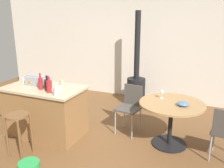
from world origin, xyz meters
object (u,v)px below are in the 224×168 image
wooden_stool (18,126)px  dining_table (171,113)px  toolbox (39,80)px  wine_glass (162,92)px  bottle_0 (49,86)px  bottle_4 (47,85)px  wood_stove (136,84)px  cup_2 (58,88)px  cup_1 (25,80)px  bottle_3 (41,83)px  bottle_2 (56,91)px  kitchen_island (45,111)px  serving_bowl (183,104)px  folding_chair_far (130,105)px  bottle_1 (49,84)px  cup_0 (62,83)px

wooden_stool → dining_table: size_ratio=0.65×
toolbox → wine_glass: bearing=14.4°
bottle_0 → bottle_4: bottle_0 is taller
bottle_0 → wood_stove: bearing=71.3°
wood_stove → cup_2: 2.29m
cup_1 → wine_glass: size_ratio=0.85×
wood_stove → wooden_stool: bearing=-108.9°
bottle_3 → bottle_4: bearing=-3.6°
bottle_2 → kitchen_island: bearing=148.7°
wooden_stool → serving_bowl: (2.24, 1.15, 0.29)m
bottle_0 → cup_1: bottle_0 is taller
kitchen_island → wood_stove: 2.33m
folding_chair_far → bottle_4: 1.51m
folding_chair_far → cup_2: cup_2 is taller
bottle_1 → serving_bowl: (2.22, 0.38, -0.17)m
bottle_0 → cup_1: 0.85m
wooden_stool → cup_0: (0.17, 0.93, 0.45)m
dining_table → cup_0: bearing=-171.4°
kitchen_island → dining_table: (2.15, 0.48, 0.13)m
folding_chair_far → wine_glass: wine_glass is taller
cup_0 → cup_2: bearing=-66.6°
kitchen_island → cup_2: 0.62m
folding_chair_far → bottle_2: size_ratio=4.70×
bottle_4 → dining_table: bearing=17.2°
cup_2 → serving_bowl: cup_2 is taller
bottle_0 → cup_0: bearing=93.9°
bottle_3 → cup_2: (0.32, 0.05, -0.06)m
dining_table → wine_glass: 0.37m
toolbox → bottle_1: size_ratio=2.53×
toolbox → wood_stove: bearing=58.5°
wood_stove → wine_glass: (0.90, -1.45, 0.32)m
bottle_1 → wine_glass: size_ratio=1.27×
toolbox → cup_1: toolbox is taller
serving_bowl → cup_2: bearing=-166.3°
folding_chair_far → serving_bowl: 1.02m
wood_stove → cup_0: size_ratio=19.14×
dining_table → toolbox: toolbox is taller
dining_table → folding_chair_far: size_ratio=1.19×
bottle_1 → bottle_2: (0.36, -0.32, 0.00)m
dining_table → bottle_1: bottle_1 is taller
kitchen_island → cup_0: bearing=37.4°
bottle_4 → bottle_2: bearing=-29.8°
wooden_stool → bottle_1: 0.89m
kitchen_island → toolbox: bearing=153.2°
bottle_0 → cup_2: bottle_0 is taller
wooden_stool → cup_2: bearing=67.3°
dining_table → toolbox: bearing=-170.3°
dining_table → wood_stove: wood_stove is taller
dining_table → wine_glass: wine_glass is taller
dining_table → bottle_3: 2.23m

